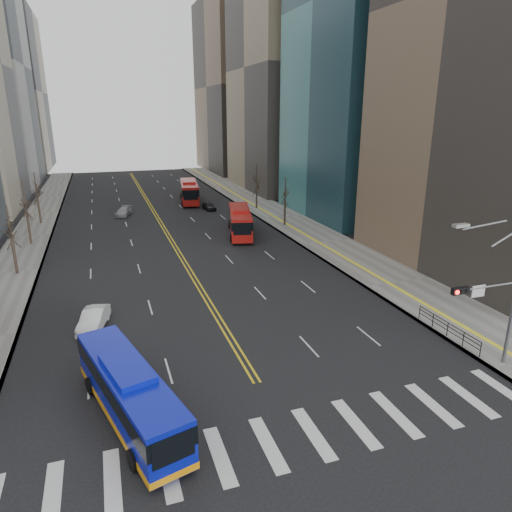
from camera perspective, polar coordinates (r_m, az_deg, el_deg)
ground at (r=23.77m, az=4.39°, el=-21.81°), size 220.00×220.00×0.00m
sidewalk_right at (r=68.31m, az=3.17°, el=4.90°), size 7.00×130.00×0.15m
sidewalk_left at (r=64.21m, az=-26.30°, el=2.25°), size 5.00×130.00×0.15m
crosswalk at (r=23.77m, az=4.39°, el=-21.80°), size 26.70×4.00×0.01m
centerline at (r=73.73m, az=-12.61°, el=5.39°), size 0.55×100.00×0.01m
office_towers at (r=86.09m, az=-14.81°, el=22.98°), size 83.00×134.00×58.00m
signal_mast at (r=30.15m, az=27.92°, el=-4.35°), size 5.37×0.37×9.39m
pedestrian_railing at (r=34.60m, az=22.84°, el=-8.20°), size 0.06×6.06×1.02m
street_trees at (r=52.34m, az=-18.16°, el=5.49°), size 35.20×47.20×7.60m
blue_bus at (r=24.74m, az=-15.57°, el=-15.97°), size 5.04×10.94×3.15m
red_bus_near at (r=58.21m, az=-2.02°, el=4.56°), size 5.11×11.25×3.48m
red_bus_far at (r=80.54m, az=-8.35°, el=8.14°), size 4.44×12.16×3.75m
car_white at (r=35.38m, az=-19.64°, el=-7.46°), size 2.52×4.48×1.40m
car_dark_mid at (r=73.86m, az=-5.89°, el=6.24°), size 1.78×3.80×1.26m
car_silver at (r=72.06m, az=-16.22°, el=5.34°), size 3.20×4.65×1.25m
car_dark_far at (r=82.48m, az=-8.26°, el=7.37°), size 2.29×4.84×1.34m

